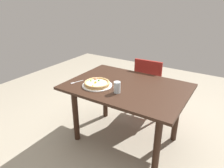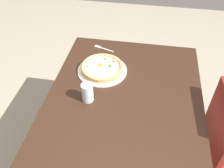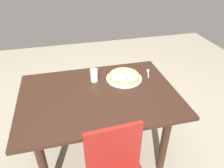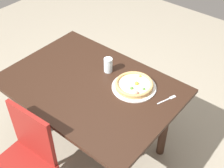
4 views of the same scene
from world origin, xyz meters
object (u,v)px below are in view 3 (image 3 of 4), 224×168
at_px(dining_table, 99,104).
at_px(plate, 124,78).
at_px(fork, 148,73).
at_px(drinking_glass, 94,75).
at_px(pizza, 124,76).

distance_m(dining_table, plate, 0.36).
xyz_separation_m(plate, fork, (0.27, 0.05, -0.00)).
bearing_deg(drinking_glass, fork, 2.33).
xyz_separation_m(dining_table, pizza, (0.28, 0.18, 0.14)).
bearing_deg(dining_table, fork, 23.34).
bearing_deg(drinking_glass, pizza, -6.42).
relative_size(dining_table, plate, 3.97).
bearing_deg(fork, dining_table, 133.42).
bearing_deg(fork, plate, 121.31).
bearing_deg(plate, fork, 11.24).
xyz_separation_m(plate, pizza, (0.00, -0.00, 0.03)).
height_order(plate, pizza, pizza).
relative_size(dining_table, drinking_glass, 11.09).
bearing_deg(fork, drinking_glass, 112.40).
bearing_deg(pizza, plate, 149.87).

